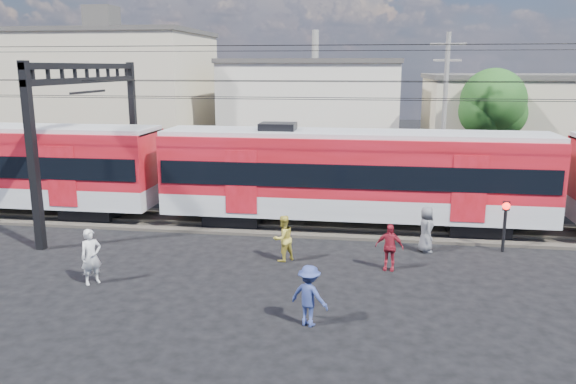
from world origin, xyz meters
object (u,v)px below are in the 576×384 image
pedestrian_a (91,257)px  pedestrian_c (309,296)px  crossing_signal (505,217)px  commuter_train (358,174)px

pedestrian_a → pedestrian_c: size_ratio=1.07×
pedestrian_a → crossing_signal: size_ratio=0.92×
pedestrian_a → commuter_train: bearing=-3.8°
crossing_signal → commuter_train: bearing=157.8°
pedestrian_c → crossing_signal: (6.50, 7.16, 0.51)m
pedestrian_c → crossing_signal: crossing_signal is taller
commuter_train → crossing_signal: commuter_train is taller
commuter_train → crossing_signal: 6.02m
commuter_train → crossing_signal: (5.49, -2.24, -1.05)m
pedestrian_a → crossing_signal: bearing=-25.3°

